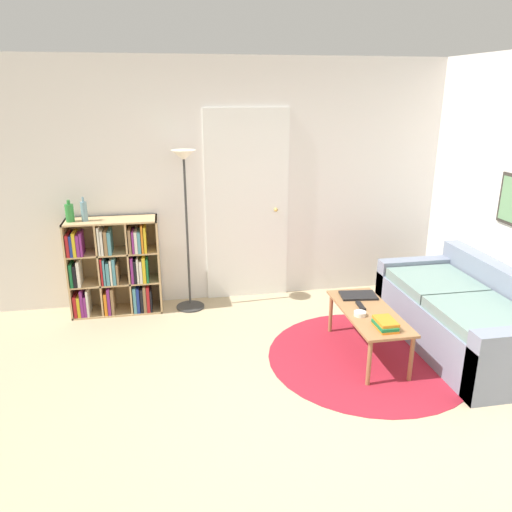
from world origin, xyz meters
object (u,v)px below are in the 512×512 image
(bookshelf, at_px, (114,268))
(floor_lamp, at_px, (185,190))
(coffee_table, at_px, (369,316))
(laptop, at_px, (358,295))
(bottle_left, at_px, (70,213))
(couch, at_px, (468,318))
(bowl, at_px, (360,314))
(bottle_middle, at_px, (84,211))

(bookshelf, height_order, floor_lamp, floor_lamp)
(coffee_table, height_order, laptop, laptop)
(bottle_left, bearing_deg, laptop, -20.70)
(bookshelf, distance_m, couch, 3.52)
(bookshelf, height_order, bottle_left, bottle_left)
(laptop, relative_size, bowl, 3.39)
(bottle_left, relative_size, bottle_middle, 0.90)
(bookshelf, bearing_deg, coffee_table, -30.76)
(laptop, height_order, bottle_middle, bottle_middle)
(bookshelf, bearing_deg, laptop, -24.05)
(floor_lamp, relative_size, bowl, 16.28)
(couch, height_order, coffee_table, couch)
(bowl, distance_m, bottle_middle, 2.86)
(laptop, bearing_deg, couch, -19.72)
(coffee_table, bearing_deg, bookshelf, 149.24)
(bookshelf, bearing_deg, bottle_left, -177.62)
(couch, bearing_deg, laptop, 160.28)
(couch, bearing_deg, bottle_middle, 158.82)
(bookshelf, distance_m, bottle_middle, 0.67)
(bowl, height_order, bottle_middle, bottle_middle)
(couch, relative_size, coffee_table, 1.75)
(coffee_table, bearing_deg, couch, -0.62)
(floor_lamp, bearing_deg, coffee_table, -41.05)
(coffee_table, distance_m, bowl, 0.15)
(bookshelf, bearing_deg, floor_lamp, -3.37)
(coffee_table, bearing_deg, bottle_left, 153.21)
(bowl, relative_size, bottle_left, 0.47)
(bottle_middle, bearing_deg, floor_lamp, -1.62)
(bottle_left, bearing_deg, bottle_middle, -0.51)
(couch, bearing_deg, coffee_table, 179.38)
(bookshelf, relative_size, laptop, 2.87)
(couch, xyz_separation_m, laptop, (-0.94, 0.34, 0.15))
(floor_lamp, bearing_deg, laptop, -32.70)
(couch, relative_size, bottle_left, 8.22)
(floor_lamp, relative_size, couch, 0.94)
(bowl, distance_m, bottle_left, 2.97)
(bookshelf, distance_m, bowl, 2.59)
(couch, bearing_deg, bookshelf, 157.18)
(bottle_left, xyz_separation_m, bottle_middle, (0.14, -0.00, 0.01))
(floor_lamp, height_order, couch, floor_lamp)
(coffee_table, height_order, bottle_middle, bottle_middle)
(floor_lamp, height_order, bottle_left, floor_lamp)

